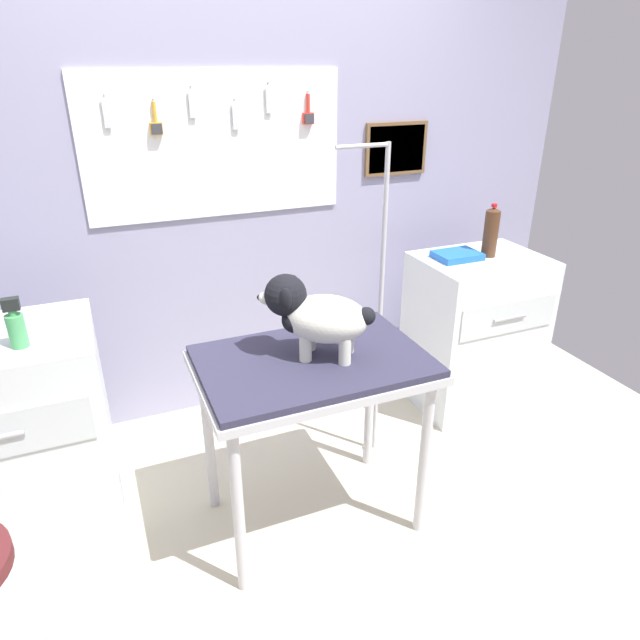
% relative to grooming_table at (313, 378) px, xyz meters
% --- Properties ---
extents(ground, '(4.40, 4.00, 0.04)m').
position_rel_grooming_table_xyz_m(ground, '(0.04, -0.16, -0.74)').
color(ground, '#BFB89C').
extents(rear_wall_panel, '(4.00, 0.11, 2.30)m').
position_rel_grooming_table_xyz_m(rear_wall_panel, '(0.04, 1.12, 0.44)').
color(rear_wall_panel, '#8F8DAB').
rests_on(rear_wall_panel, ground).
extents(grooming_table, '(0.91, 0.61, 0.81)m').
position_rel_grooming_table_xyz_m(grooming_table, '(0.00, 0.00, 0.00)').
color(grooming_table, '#B7B7BC').
rests_on(grooming_table, ground).
extents(grooming_arm, '(0.29, 0.11, 1.57)m').
position_rel_grooming_table_xyz_m(grooming_arm, '(0.46, 0.32, 0.01)').
color(grooming_arm, '#B7B7BC').
rests_on(grooming_arm, ground).
extents(dog, '(0.43, 0.35, 0.33)m').
position_rel_grooming_table_xyz_m(dog, '(0.02, 0.02, 0.27)').
color(dog, silver).
rests_on(dog, grooming_table).
extents(counter_left, '(0.80, 0.58, 0.92)m').
position_rel_grooming_table_xyz_m(counter_left, '(-1.18, 0.43, -0.26)').
color(counter_left, silver).
rests_on(counter_left, ground).
extents(cabinet_right, '(0.68, 0.54, 0.89)m').
position_rel_grooming_table_xyz_m(cabinet_right, '(1.23, 0.57, -0.28)').
color(cabinet_right, silver).
rests_on(cabinet_right, ground).
extents(shampoo_bottle, '(0.06, 0.06, 0.19)m').
position_rel_grooming_table_xyz_m(shampoo_bottle, '(-1.03, 0.32, 0.28)').
color(shampoo_bottle, '#489E5C').
rests_on(shampoo_bottle, counter_left).
extents(soda_bottle, '(0.08, 0.08, 0.29)m').
position_rel_grooming_table_xyz_m(soda_bottle, '(1.28, 0.58, 0.30)').
color(soda_bottle, '#4B2D19').
rests_on(soda_bottle, cabinet_right).
extents(supply_tray, '(0.24, 0.18, 0.04)m').
position_rel_grooming_table_xyz_m(supply_tray, '(1.09, 0.61, 0.19)').
color(supply_tray, blue).
rests_on(supply_tray, cabinet_right).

